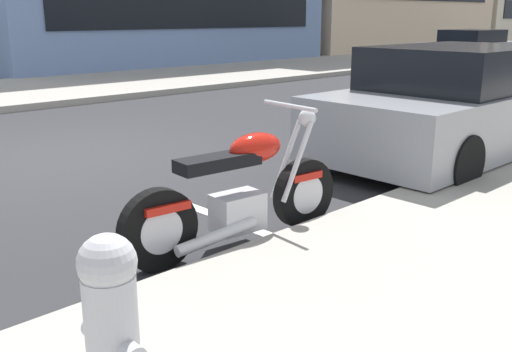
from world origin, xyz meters
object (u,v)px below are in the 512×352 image
object	(u,v)px
parked_motorcycle	(240,196)
parked_car_mid_block	(458,105)
fire_hydrant	(112,324)
car_opposite_curb	(470,49)

from	to	relation	value
parked_motorcycle	parked_car_mid_block	distance (m)	4.10
parked_motorcycle	fire_hydrant	size ratio (longest dim) A/B	2.46
parked_car_mid_block	car_opposite_curb	xyz separation A→B (m)	(13.85, 6.74, -0.07)
parked_motorcycle	parked_car_mid_block	world-z (taller)	parked_car_mid_block
parked_motorcycle	car_opposite_curb	xyz separation A→B (m)	(17.94, 7.06, 0.19)
car_opposite_curb	fire_hydrant	bearing A→B (deg)	27.06
parked_motorcycle	car_opposite_curb	bearing A→B (deg)	27.02
parked_car_mid_block	car_opposite_curb	bearing A→B (deg)	26.44
fire_hydrant	parked_car_mid_block	bearing A→B (deg)	15.13
parked_motorcycle	fire_hydrant	xyz separation A→B (m)	(-1.89, -1.30, 0.16)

